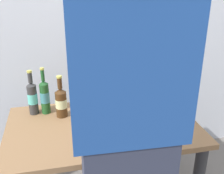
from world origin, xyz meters
TOP-DOWN VIEW (x-y plane):
  - desk at (0.00, 0.00)m, footprint 1.20×0.73m
  - laptop at (0.30, 0.07)m, footprint 0.34×0.36m
  - beer_bottle_green at (-0.43, 0.24)m, footprint 0.06×0.06m
  - beer_bottle_amber at (-0.35, 0.24)m, footprint 0.06×0.06m
  - beer_bottle_brown at (-0.24, 0.16)m, footprint 0.08×0.08m
  - person_figure at (0.01, -0.55)m, footprint 0.47×0.29m
  - back_wall at (0.00, 0.67)m, footprint 6.00×0.10m

SIDE VIEW (x-z plane):
  - desk at x=0.00m, z-range 0.22..0.92m
  - laptop at x=0.30m, z-range 0.65..0.83m
  - beer_bottle_brown at x=-0.24m, z-range 0.66..0.95m
  - beer_bottle_green at x=-0.43m, z-range 0.67..0.98m
  - beer_bottle_amber at x=-0.35m, z-range 0.66..0.99m
  - person_figure at x=0.01m, z-range 0.00..1.77m
  - back_wall at x=0.00m, z-range 0.00..2.60m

